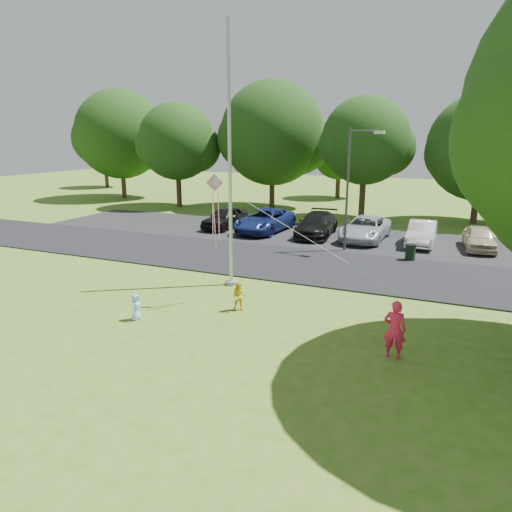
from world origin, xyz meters
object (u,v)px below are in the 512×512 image
at_px(flagpole, 230,182).
at_px(kite, 219,197).
at_px(street_lamp, 353,179).
at_px(child_yellow, 239,297).
at_px(trash_can, 410,253).
at_px(woman, 395,329).
at_px(child_blue, 136,307).

bearing_deg(flagpole, kite, -73.42).
height_order(street_lamp, child_yellow, street_lamp).
bearing_deg(trash_can, woman, -87.31).
xyz_separation_m(trash_can, child_blue, (-7.60, -11.33, 0.04)).
bearing_deg(child_yellow, child_blue, -160.54).
distance_m(woman, child_yellow, 5.54).
xyz_separation_m(flagpole, woman, (6.88, -4.01, -3.34)).
bearing_deg(child_yellow, street_lamp, 62.96).
relative_size(child_yellow, child_blue, 1.17).
height_order(trash_can, child_blue, child_blue).
bearing_deg(kite, street_lamp, 53.43).
height_order(child_blue, kite, kite).
relative_size(child_yellow, kite, 0.16).
distance_m(street_lamp, child_blue, 13.23).
xyz_separation_m(flagpole, child_yellow, (1.54, -2.53, -3.64)).
height_order(woman, child_blue, woman).
xyz_separation_m(child_blue, kite, (1.88, 2.38, 3.42)).
xyz_separation_m(trash_can, child_yellow, (-4.83, -9.26, 0.11)).
relative_size(trash_can, woman, 0.49).
distance_m(child_yellow, child_blue, 3.46).
height_order(trash_can, kite, kite).
xyz_separation_m(trash_can, kite, (-5.72, -8.95, 3.46)).
bearing_deg(street_lamp, flagpole, -105.51).
bearing_deg(kite, woman, -37.59).
bearing_deg(child_yellow, woman, -32.79).
distance_m(trash_can, child_blue, 13.64).
bearing_deg(flagpole, woman, -30.23).
bearing_deg(street_lamp, kite, -96.89).
relative_size(trash_can, child_yellow, 0.78).
distance_m(woman, child_blue, 8.13).
bearing_deg(woman, trash_can, -86.91).
bearing_deg(child_blue, trash_can, -37.19).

